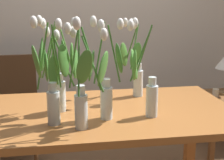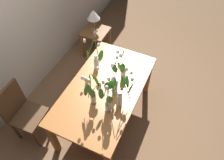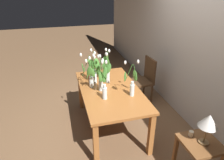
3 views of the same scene
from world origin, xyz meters
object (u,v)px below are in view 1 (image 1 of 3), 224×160
(dining_table, at_px, (103,124))
(tulip_vase_5, at_px, (84,85))
(dining_chair, at_px, (13,104))
(pillar_candle, at_px, (216,93))
(tulip_vase_1, at_px, (55,81))
(tulip_vase_2, at_px, (56,74))
(side_table, at_px, (224,107))
(tulip_vase_3, at_px, (106,86))
(tulip_vase_4, at_px, (146,86))
(tulip_vase_0, at_px, (135,71))

(dining_table, distance_m, tulip_vase_5, 0.45)
(dining_chair, xyz_separation_m, pillar_candle, (1.75, -0.16, 0.06))
(tulip_vase_1, distance_m, tulip_vase_5, 0.18)
(tulip_vase_2, height_order, side_table, tulip_vase_2)
(dining_table, height_order, side_table, dining_table)
(tulip_vase_3, height_order, pillar_candle, tulip_vase_3)
(dining_table, height_order, pillar_candle, dining_table)
(side_table, bearing_deg, tulip_vase_4, -136.91)
(tulip_vase_0, bearing_deg, dining_table, -134.86)
(dining_chair, xyz_separation_m, side_table, (1.88, -0.10, -0.09))
(tulip_vase_0, distance_m, tulip_vase_2, 0.58)
(tulip_vase_1, relative_size, side_table, 1.04)
(tulip_vase_5, height_order, side_table, tulip_vase_5)
(tulip_vase_4, xyz_separation_m, pillar_candle, (0.88, 0.88, -0.33))
(tulip_vase_5, bearing_deg, pillar_candle, 39.45)
(tulip_vase_2, relative_size, tulip_vase_5, 0.98)
(dining_table, distance_m, tulip_vase_4, 0.38)
(tulip_vase_5, bearing_deg, dining_table, 65.26)
(tulip_vase_1, relative_size, dining_chair, 0.62)
(tulip_vase_5, relative_size, dining_chair, 0.62)
(tulip_vase_2, bearing_deg, side_table, 27.14)
(side_table, bearing_deg, tulip_vase_0, -151.17)
(pillar_candle, bearing_deg, dining_chair, 174.63)
(dining_chair, bearing_deg, tulip_vase_1, -70.66)
(tulip_vase_2, height_order, tulip_vase_5, tulip_vase_5)
(tulip_vase_1, distance_m, tulip_vase_4, 0.50)
(tulip_vase_0, bearing_deg, tulip_vase_5, -125.58)
(tulip_vase_5, xyz_separation_m, side_table, (1.36, 1.07, -0.54))
(dining_chair, bearing_deg, tulip_vase_4, -50.00)
(dining_table, bearing_deg, tulip_vase_1, -147.41)
(dining_table, height_order, tulip_vase_5, tulip_vase_5)
(tulip_vase_1, distance_m, pillar_candle, 1.69)
(dining_chair, bearing_deg, tulip_vase_2, -66.51)
(tulip_vase_3, distance_m, pillar_candle, 1.44)
(tulip_vase_0, distance_m, side_table, 1.21)
(tulip_vase_0, height_order, dining_chair, tulip_vase_0)
(tulip_vase_1, bearing_deg, tulip_vase_2, 89.10)
(tulip_vase_5, xyz_separation_m, dining_chair, (-0.52, 1.18, -0.45))
(tulip_vase_4, height_order, tulip_vase_5, tulip_vase_5)
(tulip_vase_0, relative_size, tulip_vase_1, 0.93)
(tulip_vase_4, bearing_deg, tulip_vase_0, 85.41)
(tulip_vase_3, distance_m, tulip_vase_5, 0.20)
(tulip_vase_1, height_order, pillar_candle, tulip_vase_1)
(dining_chair, height_order, side_table, dining_chair)
(tulip_vase_5, distance_m, dining_chair, 1.37)
(tulip_vase_3, height_order, dining_chair, tulip_vase_3)
(side_table, xyz_separation_m, pillar_candle, (-0.12, -0.06, 0.16))
(tulip_vase_4, bearing_deg, dining_table, 146.85)
(tulip_vase_5, height_order, dining_chair, tulip_vase_5)
(dining_table, height_order, tulip_vase_1, tulip_vase_1)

